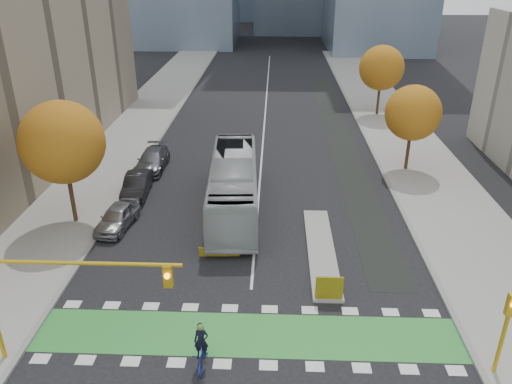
# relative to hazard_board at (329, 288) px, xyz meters

# --- Properties ---
(ground) EXTENTS (300.00, 300.00, 0.00)m
(ground) POSITION_rel_hazard_board_xyz_m (-4.00, -4.20, -0.80)
(ground) COLOR black
(ground) RESTS_ON ground
(sidewalk_west) EXTENTS (7.00, 120.00, 0.15)m
(sidewalk_west) POSITION_rel_hazard_board_xyz_m (-17.50, 15.80, -0.73)
(sidewalk_west) COLOR gray
(sidewalk_west) RESTS_ON ground
(sidewalk_east) EXTENTS (7.00, 120.00, 0.15)m
(sidewalk_east) POSITION_rel_hazard_board_xyz_m (9.50, 15.80, -0.73)
(sidewalk_east) COLOR gray
(sidewalk_east) RESTS_ON ground
(curb_west) EXTENTS (0.30, 120.00, 0.16)m
(curb_west) POSITION_rel_hazard_board_xyz_m (-14.00, 15.80, -0.73)
(curb_west) COLOR gray
(curb_west) RESTS_ON ground
(curb_east) EXTENTS (0.30, 120.00, 0.16)m
(curb_east) POSITION_rel_hazard_board_xyz_m (6.00, 15.80, -0.73)
(curb_east) COLOR gray
(curb_east) RESTS_ON ground
(bike_crossing) EXTENTS (20.00, 3.00, 0.01)m
(bike_crossing) POSITION_rel_hazard_board_xyz_m (-4.00, -2.70, -0.79)
(bike_crossing) COLOR green
(bike_crossing) RESTS_ON ground
(centre_line) EXTENTS (0.15, 70.00, 0.01)m
(centre_line) POSITION_rel_hazard_board_xyz_m (-4.00, 35.80, -0.80)
(centre_line) COLOR silver
(centre_line) RESTS_ON ground
(bike_lane_paint) EXTENTS (2.50, 50.00, 0.01)m
(bike_lane_paint) POSITION_rel_hazard_board_xyz_m (3.50, 25.80, -0.80)
(bike_lane_paint) COLOR black
(bike_lane_paint) RESTS_ON ground
(median_island) EXTENTS (1.60, 10.00, 0.16)m
(median_island) POSITION_rel_hazard_board_xyz_m (0.00, 4.80, -0.72)
(median_island) COLOR gray
(median_island) RESTS_ON ground
(hazard_board) EXTENTS (1.40, 0.12, 1.30)m
(hazard_board) POSITION_rel_hazard_board_xyz_m (0.00, 0.00, 0.00)
(hazard_board) COLOR yellow
(hazard_board) RESTS_ON median_island
(tree_west) EXTENTS (5.20, 5.20, 8.22)m
(tree_west) POSITION_rel_hazard_board_xyz_m (-16.00, 7.80, 4.82)
(tree_west) COLOR #332114
(tree_west) RESTS_ON ground
(tree_east_near) EXTENTS (4.40, 4.40, 7.08)m
(tree_east_near) POSITION_rel_hazard_board_xyz_m (8.00, 17.80, 4.06)
(tree_east_near) COLOR #332114
(tree_east_near) RESTS_ON ground
(tree_east_far) EXTENTS (4.80, 4.80, 7.65)m
(tree_east_far) POSITION_rel_hazard_board_xyz_m (8.50, 33.80, 4.44)
(tree_east_far) COLOR #332114
(tree_east_far) RESTS_ON ground
(traffic_signal_west) EXTENTS (8.53, 0.56, 5.20)m
(traffic_signal_west) POSITION_rel_hazard_board_xyz_m (-11.93, -4.71, 3.23)
(traffic_signal_west) COLOR #BF9914
(traffic_signal_west) RESTS_ON ground
(traffic_signal_east) EXTENTS (0.35, 0.43, 4.10)m
(traffic_signal_east) POSITION_rel_hazard_board_xyz_m (6.50, -4.71, 1.93)
(traffic_signal_east) COLOR #BF9914
(traffic_signal_east) RESTS_ON ground
(cyclist) EXTENTS (0.68, 1.92, 2.21)m
(cyclist) POSITION_rel_hazard_board_xyz_m (-5.84, -4.70, -0.06)
(cyclist) COLOR navy
(cyclist) RESTS_ON ground
(bus) EXTENTS (3.82, 13.42, 3.70)m
(bus) POSITION_rel_hazard_board_xyz_m (-5.65, 10.16, 1.05)
(bus) COLOR #ADB1B4
(bus) RESTS_ON ground
(parked_car_a) EXTENTS (2.31, 4.58, 1.50)m
(parked_car_a) POSITION_rel_hazard_board_xyz_m (-13.00, 7.26, -0.05)
(parked_car_a) COLOR gray
(parked_car_a) RESTS_ON ground
(parked_car_b) EXTENTS (1.92, 4.80, 1.55)m
(parked_car_b) POSITION_rel_hazard_board_xyz_m (-13.00, 12.26, -0.02)
(parked_car_b) COLOR black
(parked_car_b) RESTS_ON ground
(parked_car_c) EXTENTS (2.20, 5.41, 1.57)m
(parked_car_c) POSITION_rel_hazard_board_xyz_m (-13.00, 17.26, -0.01)
(parked_car_c) COLOR #54555A
(parked_car_c) RESTS_ON ground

